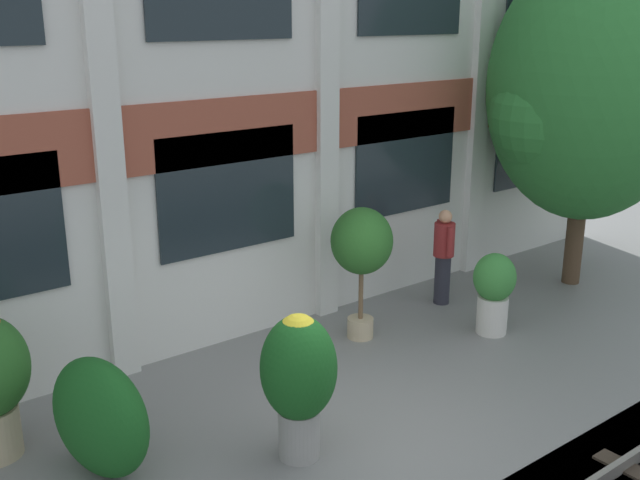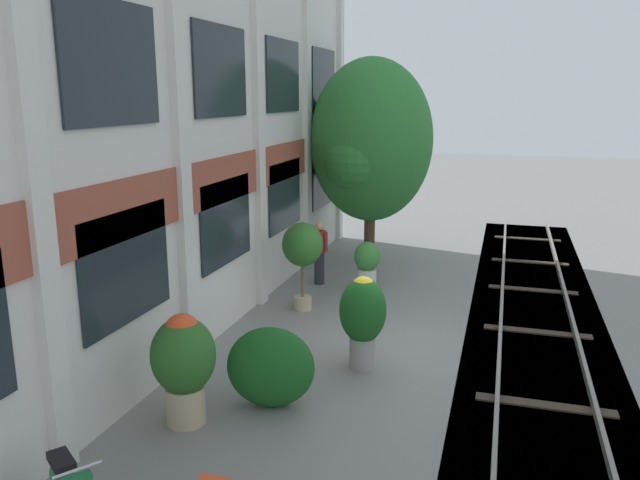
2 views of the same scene
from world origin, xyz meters
The scene contains 8 objects.
ground_plane centered at (0.00, 0.00, 0.00)m, with size 80.00×80.00×0.00m, color slate.
apartment_facade centered at (0.00, 3.33, 4.17)m, with size 17.53×0.64×8.39m.
broadleaf_tree centered at (6.06, 1.45, 3.37)m, with size 3.58×3.41×5.73m.
potted_plant_fluted_column centered at (-1.04, 0.03, 1.01)m, with size 0.83×0.83×1.67m.
potted_plant_terracotta_small centered at (1.53, 1.98, 1.43)m, with size 0.90×0.90×1.99m.
potted_plant_ribbed_drum centered at (3.20, 0.89, 0.71)m, with size 0.63×0.63×1.26m.
resident_by_doorway centered at (3.49, 2.19, 0.86)m, with size 0.34×0.49×1.60m.
topiary_hedge centered at (-2.84, 1.06, 0.65)m, with size 1.36×0.70×1.29m, color #19561E.
Camera 1 is at (-5.25, -5.75, 4.68)m, focal length 42.00 mm.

